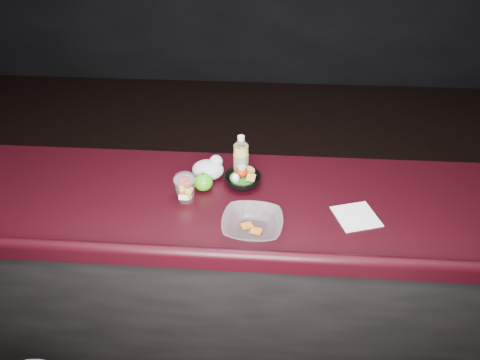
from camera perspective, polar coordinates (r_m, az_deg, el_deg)
name	(u,v)px	position (r m, az deg, el deg)	size (l,w,h in m)	color
room_shell	(226,22)	(1.18, -1.81, 20.27)	(8.00, 8.00, 8.00)	black
counter	(237,279)	(2.17, -0.37, -13.07)	(4.06, 0.71, 1.02)	black
lemonade_bottle	(241,160)	(1.91, 0.13, 2.73)	(0.07, 0.07, 0.21)	gold
fruit_cup	(185,187)	(1.79, -7.33, -0.89)	(0.09, 0.09, 0.13)	white
green_apple	(203,182)	(1.86, -4.91, -0.27)	(0.08, 0.08, 0.09)	#268C10
plastic_bag	(209,169)	(1.92, -4.16, 1.52)	(0.14, 0.12, 0.11)	silver
snack_bowl	(242,179)	(1.88, 0.30, 0.12)	(0.18, 0.18, 0.09)	black
takeout_bowl	(252,225)	(1.65, 1.65, -5.99)	(0.25, 0.25, 0.06)	silver
paper_napkin	(356,216)	(1.79, 15.23, -4.71)	(0.16, 0.16, 0.00)	white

